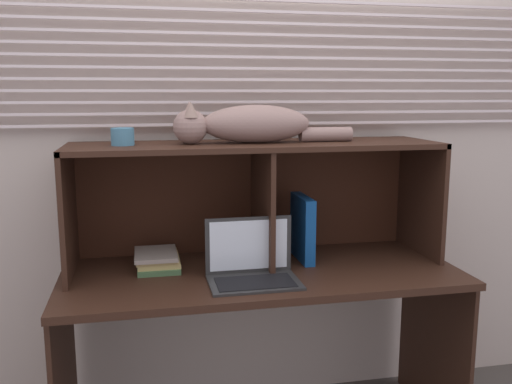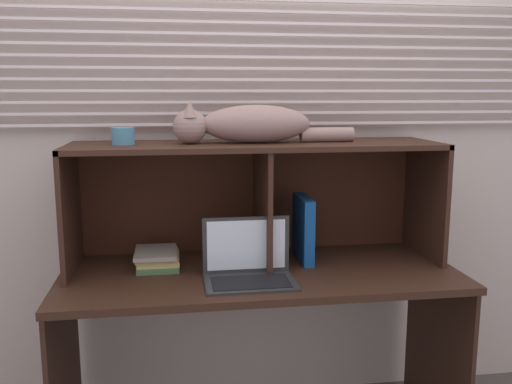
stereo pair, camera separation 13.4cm
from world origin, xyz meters
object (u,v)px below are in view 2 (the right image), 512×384
Objects in this scene: binder_upright at (303,229)px; book_stack at (158,258)px; laptop at (249,267)px; small_basket at (123,136)px; cat at (247,124)px.

book_stack is (-0.63, 0.00, -0.11)m from binder_upright.
laptop is 3.84× the size of small_basket.
binder_upright is at bearing 40.25° from laptop.
cat is at bearing -0.17° from book_stack.
small_basket is at bearing 180.00° from cat.
laptop is 0.43m from book_stack.
laptop reaches higher than book_stack.
laptop is 1.50× the size of book_stack.
binder_upright is at bearing -0.10° from book_stack.
laptop is (-0.02, -0.23, -0.54)m from cat.
cat reaches higher than book_stack.
laptop is 0.37m from binder_upright.
small_basket reaches higher than book_stack.
book_stack is 0.53m from small_basket.
small_basket is at bearing 180.00° from binder_upright.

